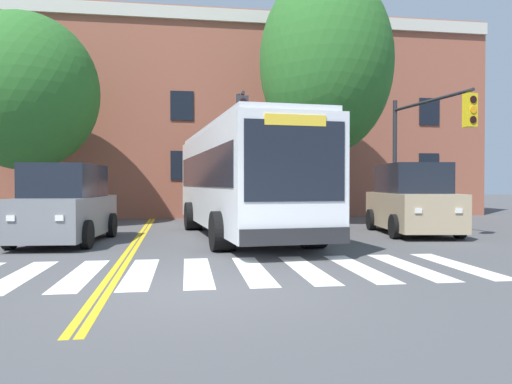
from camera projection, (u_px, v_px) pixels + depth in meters
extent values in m
plane|color=#4C4C4F|center=(201.00, 290.00, 7.96)|extent=(120.00, 120.00, 0.00)
cube|color=white|center=(21.00, 276.00, 9.18)|extent=(0.59, 3.36, 0.01)
cube|color=white|center=(82.00, 274.00, 9.33)|extent=(0.59, 3.36, 0.01)
cube|color=white|center=(141.00, 273.00, 9.48)|extent=(0.59, 3.36, 0.01)
cube|color=white|center=(197.00, 272.00, 9.62)|extent=(0.59, 3.36, 0.01)
cube|color=white|center=(253.00, 270.00, 9.77)|extent=(0.59, 3.36, 0.01)
cube|color=white|center=(306.00, 269.00, 9.92)|extent=(0.59, 3.36, 0.01)
cube|color=white|center=(358.00, 268.00, 10.07)|extent=(0.59, 3.36, 0.01)
cube|color=white|center=(409.00, 266.00, 10.22)|extent=(0.59, 3.36, 0.01)
cube|color=white|center=(458.00, 265.00, 10.37)|extent=(0.59, 3.36, 0.01)
cube|color=gold|center=(150.00, 220.00, 23.20)|extent=(0.12, 36.00, 0.01)
cube|color=gold|center=(153.00, 220.00, 23.23)|extent=(0.12, 36.00, 0.01)
cube|color=white|center=(240.00, 179.00, 16.11)|extent=(3.53, 11.25, 2.92)
cube|color=black|center=(278.00, 170.00, 16.42)|extent=(0.95, 10.14, 1.05)
cube|color=black|center=(201.00, 170.00, 15.79)|extent=(0.95, 10.14, 1.05)
cube|color=black|center=(295.00, 161.00, 10.73)|extent=(2.27, 0.23, 1.75)
cube|color=yellow|center=(296.00, 120.00, 10.71)|extent=(1.39, 0.16, 0.24)
cube|color=#232326|center=(296.00, 237.00, 10.73)|extent=(2.48, 0.33, 0.36)
cube|color=silver|center=(240.00, 131.00, 16.08)|extent=(3.34, 10.80, 0.16)
cylinder|color=black|center=(313.00, 229.00, 13.11)|extent=(0.65, 1.06, 1.01)
cylinder|color=black|center=(222.00, 231.00, 12.51)|extent=(0.65, 1.06, 1.01)
cylinder|color=black|center=(257.00, 215.00, 18.85)|extent=(0.65, 1.06, 1.01)
cylinder|color=black|center=(193.00, 216.00, 18.25)|extent=(0.65, 1.06, 1.01)
cube|color=slate|center=(66.00, 216.00, 14.30)|extent=(2.32, 4.79, 1.11)
cube|color=black|center=(66.00, 181.00, 14.32)|extent=(1.97, 3.02, 0.93)
cube|color=white|center=(59.00, 218.00, 12.00)|extent=(0.20, 0.06, 0.14)
cube|color=white|center=(11.00, 218.00, 11.92)|extent=(0.20, 0.06, 0.14)
cylinder|color=black|center=(87.00, 234.00, 12.93)|extent=(0.29, 0.78, 0.76)
cylinder|color=black|center=(10.00, 235.00, 12.80)|extent=(0.29, 0.78, 0.76)
cylinder|color=black|center=(112.00, 225.00, 15.80)|extent=(0.29, 0.78, 0.76)
cylinder|color=black|center=(49.00, 225.00, 15.67)|extent=(0.29, 0.78, 0.76)
cube|color=tan|center=(412.00, 210.00, 16.76)|extent=(2.59, 4.89, 1.17)
cube|color=black|center=(411.00, 178.00, 16.79)|extent=(2.15, 3.11, 0.98)
cube|color=white|center=(459.00, 211.00, 14.42)|extent=(0.20, 0.07, 0.14)
cube|color=white|center=(418.00, 211.00, 14.39)|extent=(0.20, 0.07, 0.14)
cylinder|color=black|center=(460.00, 226.00, 15.34)|extent=(0.32, 0.78, 0.76)
cylinder|color=black|center=(395.00, 226.00, 15.30)|extent=(0.32, 0.78, 0.76)
cylinder|color=black|center=(426.00, 220.00, 18.23)|extent=(0.32, 0.78, 0.76)
cylinder|color=black|center=(371.00, 220.00, 18.19)|extent=(0.32, 0.78, 0.76)
cube|color=black|center=(228.00, 201.00, 26.65)|extent=(2.36, 5.22, 1.06)
cube|color=black|center=(228.00, 183.00, 26.68)|extent=(2.01, 3.28, 0.89)
cube|color=white|center=(249.00, 201.00, 24.30)|extent=(0.20, 0.06, 0.14)
cube|color=white|center=(226.00, 201.00, 24.02)|extent=(0.20, 0.06, 0.14)
cylinder|color=black|center=(253.00, 209.00, 25.36)|extent=(0.28, 0.77, 0.76)
cylinder|color=black|center=(214.00, 210.00, 24.89)|extent=(0.28, 0.77, 0.76)
cylinder|color=black|center=(240.00, 206.00, 28.42)|extent=(0.28, 0.77, 0.76)
cylinder|color=black|center=(205.00, 207.00, 27.95)|extent=(0.28, 0.77, 0.76)
cylinder|color=#28282D|center=(395.00, 164.00, 19.06)|extent=(0.16, 0.16, 4.87)
cylinder|color=#28282D|center=(429.00, 101.00, 16.90)|extent=(0.57, 4.38, 0.11)
cube|color=yellow|center=(470.00, 110.00, 14.93)|extent=(0.37, 0.31, 1.00)
cylinder|color=black|center=(473.00, 99.00, 14.78)|extent=(0.22, 0.05, 0.22)
cylinder|color=orange|center=(473.00, 110.00, 14.79)|extent=(0.22, 0.05, 0.22)
cylinder|color=black|center=(473.00, 120.00, 14.79)|extent=(0.22, 0.05, 0.22)
cylinder|color=#28282D|center=(238.00, 161.00, 18.94)|extent=(0.16, 0.16, 5.09)
cylinder|color=#28282D|center=(241.00, 100.00, 17.45)|extent=(0.30, 2.91, 0.11)
cube|color=#28282D|center=(243.00, 112.00, 16.17)|extent=(0.36, 0.30, 1.00)
cylinder|color=black|center=(243.00, 102.00, 16.01)|extent=(0.22, 0.04, 0.22)
cylinder|color=orange|center=(243.00, 111.00, 16.02)|extent=(0.22, 0.04, 0.22)
cylinder|color=black|center=(243.00, 120.00, 16.02)|extent=(0.22, 0.04, 0.22)
cylinder|color=brown|center=(326.00, 183.00, 20.48)|extent=(0.44, 0.44, 3.46)
ellipsoid|color=#2D6B28|center=(326.00, 62.00, 20.39)|extent=(5.82, 5.90, 7.54)
cylinder|color=#4C3D2D|center=(25.00, 193.00, 19.37)|extent=(0.57, 0.57, 2.68)
ellipsoid|color=#2D6B28|center=(24.00, 92.00, 19.30)|extent=(7.88, 7.88, 6.07)
cube|color=#9E5642|center=(181.00, 122.00, 27.74)|extent=(31.86, 7.67, 10.25)
cube|color=beige|center=(182.00, 13.00, 23.79)|extent=(31.86, 0.16, 0.60)
cube|color=black|center=(182.00, 165.00, 23.97)|extent=(1.10, 0.06, 1.40)
cube|color=black|center=(429.00, 167.00, 25.98)|extent=(1.10, 0.06, 1.40)
cube|color=black|center=(182.00, 106.00, 23.92)|extent=(1.10, 0.06, 1.40)
cube|color=black|center=(429.00, 112.00, 25.93)|extent=(1.10, 0.06, 1.40)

